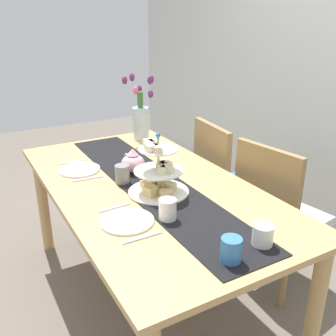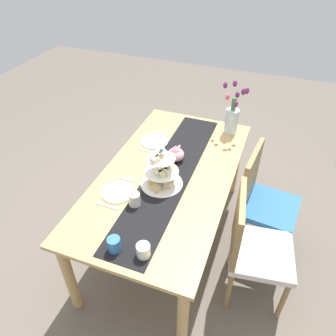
{
  "view_description": "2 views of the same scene",
  "coord_description": "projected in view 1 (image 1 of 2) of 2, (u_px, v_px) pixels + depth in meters",
  "views": [
    {
      "loc": [
        1.63,
        -0.79,
        1.54
      ],
      "look_at": [
        0.08,
        0.08,
        0.83
      ],
      "focal_mm": 40.76,
      "sensor_mm": 36.0,
      "label": 1
    },
    {
      "loc": [
        1.72,
        0.64,
        2.26
      ],
      "look_at": [
        -0.04,
        -0.01,
        0.75
      ],
      "focal_mm": 34.5,
      "sensor_mm": 36.0,
      "label": 2
    }
  ],
  "objects": [
    {
      "name": "teapot",
      "position": [
        133.0,
        162.0,
        2.1
      ],
      "size": [
        0.24,
        0.13,
        0.14
      ],
      "color": "#E5A8BC",
      "rests_on": "table_runner"
    },
    {
      "name": "dinner_plate_right",
      "position": [
        127.0,
        221.0,
        1.61
      ],
      "size": [
        0.23,
        0.23,
        0.01
      ],
      "primitive_type": "cylinder",
      "color": "white",
      "rests_on": "dining_table"
    },
    {
      "name": "chair_left",
      "position": [
        225.0,
        181.0,
        2.57
      ],
      "size": [
        0.46,
        0.46,
        0.91
      ],
      "color": "olive",
      "rests_on": "ground_plane"
    },
    {
      "name": "mug_orange",
      "position": [
        231.0,
        250.0,
        1.34
      ],
      "size": [
        0.08,
        0.08,
        0.09
      ],
      "primitive_type": "cylinder",
      "color": "#3370B7",
      "rests_on": "dining_table"
    },
    {
      "name": "knife_left",
      "position": [
        88.0,
        179.0,
        2.03
      ],
      "size": [
        0.03,
        0.17,
        0.01
      ],
      "primitive_type": "cube",
      "rotation": [
        0.0,
        0.0,
        -0.08
      ],
      "color": "silver",
      "rests_on": "dining_table"
    },
    {
      "name": "ground_plane",
      "position": [
        150.0,
        296.0,
        2.25
      ],
      "size": [
        8.0,
        8.0,
        0.0
      ],
      "primitive_type": "plane",
      "color": "#6B6056"
    },
    {
      "name": "dinner_plate_left",
      "position": [
        79.0,
        170.0,
        2.15
      ],
      "size": [
        0.23,
        0.23,
        0.01
      ],
      "primitive_type": "cylinder",
      "color": "white",
      "rests_on": "dining_table"
    },
    {
      "name": "tiered_cake_stand",
      "position": [
        158.0,
        174.0,
        1.84
      ],
      "size": [
        0.3,
        0.3,
        0.3
      ],
      "color": "beige",
      "rests_on": "table_runner"
    },
    {
      "name": "chair_right",
      "position": [
        276.0,
        211.0,
        2.18
      ],
      "size": [
        0.48,
        0.48,
        0.91
      ],
      "color": "olive",
      "rests_on": "ground_plane"
    },
    {
      "name": "mug_grey",
      "position": [
        122.0,
        174.0,
        1.97
      ],
      "size": [
        0.08,
        0.08,
        0.09
      ],
      "primitive_type": "cylinder",
      "color": "slate",
      "rests_on": "table_runner"
    },
    {
      "name": "dining_table",
      "position": [
        148.0,
        200.0,
        2.02
      ],
      "size": [
        1.76,
        0.94,
        0.73
      ],
      "color": "tan",
      "rests_on": "ground_plane"
    },
    {
      "name": "mug_white_text",
      "position": [
        168.0,
        210.0,
        1.62
      ],
      "size": [
        0.08,
        0.08,
        0.09
      ],
      "primitive_type": "cylinder",
      "color": "white",
      "rests_on": "dining_table"
    },
    {
      "name": "knife_right",
      "position": [
        142.0,
        238.0,
        1.49
      ],
      "size": [
        0.01,
        0.17,
        0.01
      ],
      "primitive_type": "cube",
      "rotation": [
        0.0,
        0.0,
        -0.0
      ],
      "color": "silver",
      "rests_on": "dining_table"
    },
    {
      "name": "cream_jug",
      "position": [
        263.0,
        235.0,
        1.44
      ],
      "size": [
        0.08,
        0.08,
        0.08
      ],
      "primitive_type": "cylinder",
      "color": "white",
      "rests_on": "dining_table"
    },
    {
      "name": "fork_right",
      "position": [
        114.0,
        207.0,
        1.73
      ],
      "size": [
        0.02,
        0.15,
        0.01
      ],
      "primitive_type": "cube",
      "rotation": [
        0.0,
        0.0,
        0.05
      ],
      "color": "silver",
      "rests_on": "dining_table"
    },
    {
      "name": "fork_left",
      "position": [
        72.0,
        162.0,
        2.27
      ],
      "size": [
        0.02,
        0.15,
        0.01
      ],
      "primitive_type": "cube",
      "rotation": [
        0.0,
        0.0,
        -0.02
      ],
      "color": "silver",
      "rests_on": "dining_table"
    },
    {
      "name": "tulip_vase",
      "position": [
        141.0,
        117.0,
        2.65
      ],
      "size": [
        0.21,
        0.22,
        0.45
      ],
      "color": "silver",
      "rests_on": "dining_table"
    },
    {
      "name": "table_runner",
      "position": [
        150.0,
        183.0,
        1.99
      ],
      "size": [
        1.67,
        0.32,
        0.0
      ],
      "primitive_type": "cube",
      "color": "black",
      "rests_on": "dining_table"
    }
  ]
}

